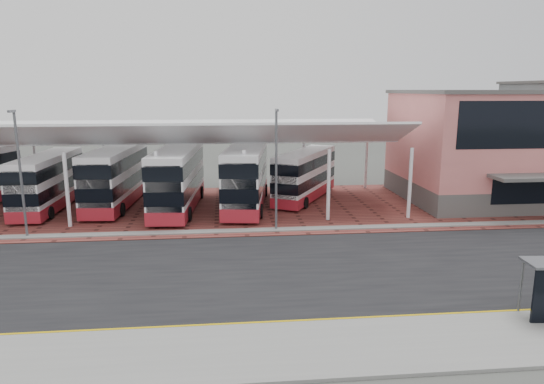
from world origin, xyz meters
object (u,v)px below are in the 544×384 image
object	(u,v)px
terminal	(513,145)
bus_4	(246,177)
bus_3	(178,179)
bus_1	(48,182)
bus_2	(116,177)
bus_5	(305,175)

from	to	relation	value
terminal	bus_4	xyz separation A→B (m)	(-22.64, -0.70, -2.19)
terminal	bus_3	xyz separation A→B (m)	(-28.00, -1.09, -2.21)
bus_1	bus_3	size ratio (longest dim) A/B	0.88
terminal	bus_4	world-z (taller)	terminal
bus_3	bus_4	world-z (taller)	bus_4
bus_1	bus_4	distance (m)	15.47
bus_1	bus_2	distance (m)	5.10
bus_2	bus_3	world-z (taller)	bus_3
bus_1	bus_4	world-z (taller)	bus_4
bus_5	bus_1	bearing A→B (deg)	-147.38
bus_1	bus_4	size ratio (longest dim) A/B	0.87
bus_2	bus_3	size ratio (longest dim) A/B	0.97
bus_4	bus_1	bearing A→B (deg)	-174.76
terminal	bus_2	distance (m)	33.13
terminal	bus_2	bearing A→B (deg)	178.81
terminal	bus_1	xyz separation A→B (m)	(-38.09, -0.02, -2.48)
terminal	bus_2	world-z (taller)	terminal
bus_2	bus_4	bearing A→B (deg)	-3.85
bus_2	bus_4	world-z (taller)	bus_4
terminal	bus_1	world-z (taller)	terminal
bus_4	terminal	bearing A→B (deg)	9.57
bus_2	bus_3	bearing A→B (deg)	-15.61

